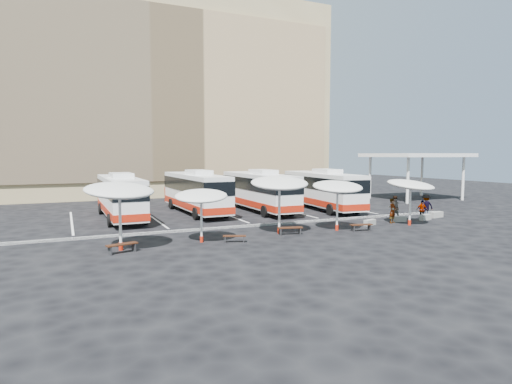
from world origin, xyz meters
name	(u,v)px	position (x,y,z in m)	size (l,w,h in m)	color
ground	(261,227)	(0.00, 0.00, 0.00)	(120.00, 120.00, 0.00)	black
sandstone_building	(162,98)	(0.00, 31.87, 12.63)	(42.00, 18.25, 29.60)	tan
service_canopy	(416,156)	(24.00, 10.00, 4.87)	(10.00, 8.00, 5.20)	white
curb_divider	(258,225)	(0.00, 0.50, 0.07)	(34.00, 0.25, 0.15)	black
bay_lines	(222,213)	(0.00, 8.00, 0.01)	(24.15, 12.00, 0.01)	white
bus_0	(120,195)	(-8.42, 8.20, 1.87)	(2.82, 11.59, 3.67)	white
bus_1	(195,191)	(-2.05, 9.07, 1.93)	(3.03, 11.95, 3.77)	white
bus_2	(259,190)	(3.51, 8.04, 1.92)	(2.78, 11.84, 3.76)	white
bus_3	(322,189)	(9.33, 6.71, 1.92)	(3.52, 12.04, 3.77)	white
sunshade_0	(119,191)	(-9.77, -3.52, 3.18)	(4.44, 4.47, 3.74)	white
sunshade_1	(201,196)	(-5.25, -3.25, 2.68)	(3.88, 3.91, 3.16)	white
sunshade_2	(279,183)	(0.07, -2.70, 3.24)	(4.50, 4.54, 3.82)	white
sunshade_3	(338,187)	(4.13, -3.24, 2.92)	(3.96, 4.00, 3.44)	white
sunshade_4	(411,185)	(10.14, -3.58, 2.90)	(4.09, 4.11, 3.41)	white
wood_bench_0	(122,246)	(-9.79, -4.21, 0.38)	(1.66, 0.86, 0.49)	black
wood_bench_1	(234,237)	(-3.53, -4.07, 0.31)	(1.37, 0.83, 0.41)	black
wood_bench_2	(290,229)	(0.53, -3.30, 0.37)	(1.65, 0.78, 0.49)	black
wood_bench_3	(361,226)	(5.48, -4.08, 0.35)	(1.55, 0.65, 0.46)	black
conc_bench_0	(370,222)	(7.50, -2.46, 0.21)	(1.10, 0.37, 0.41)	gray
conc_bench_1	(399,219)	(10.55, -2.03, 0.21)	(1.11, 0.37, 0.42)	gray
conc_bench_2	(425,217)	(13.08, -2.19, 0.21)	(1.14, 0.38, 0.43)	gray
conc_bench_3	(436,215)	(14.92, -1.57, 0.23)	(1.22, 0.41, 0.46)	gray
passenger_0	(392,211)	(9.69, -2.30, 0.91)	(0.66, 0.43, 1.82)	black
passenger_1	(395,208)	(11.15, -0.92, 0.92)	(0.90, 0.70, 1.85)	black
passenger_2	(422,210)	(12.88, -2.04, 0.77)	(0.90, 0.38, 1.54)	black
passenger_3	(426,206)	(13.97, -1.38, 0.95)	(1.23, 0.71, 1.90)	black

